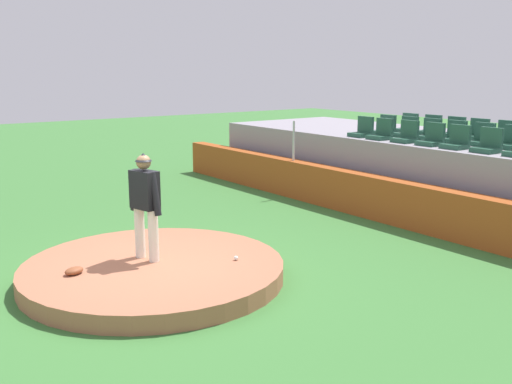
# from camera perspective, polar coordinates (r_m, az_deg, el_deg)

# --- Properties ---
(ground_plane) EXTENTS (60.00, 60.00, 0.00)m
(ground_plane) POSITION_cam_1_polar(r_m,az_deg,el_deg) (9.69, -9.85, -8.30)
(ground_plane) COLOR #3A7434
(pitchers_mound) EXTENTS (4.17, 4.17, 0.28)m
(pitchers_mound) POSITION_cam_1_polar(r_m,az_deg,el_deg) (9.64, -9.88, -7.52)
(pitchers_mound) COLOR #A66649
(pitchers_mound) RESTS_ON ground_plane
(pitcher) EXTENTS (0.73, 0.36, 1.74)m
(pitcher) POSITION_cam_1_polar(r_m,az_deg,el_deg) (9.52, -10.70, -0.62)
(pitcher) COLOR white
(pitcher) RESTS_ON pitchers_mound
(baseball) EXTENTS (0.07, 0.07, 0.07)m
(baseball) POSITION_cam_1_polar(r_m,az_deg,el_deg) (9.56, -1.95, -6.41)
(baseball) COLOR white
(baseball) RESTS_ON pitchers_mound
(fielding_glove) EXTENTS (0.27, 0.34, 0.11)m
(fielding_glove) POSITION_cam_1_polar(r_m,az_deg,el_deg) (9.33, -17.21, -7.31)
(fielding_glove) COLOR brown
(fielding_glove) RESTS_ON pitchers_mound
(brick_barrier) EXTENTS (16.77, 0.40, 0.96)m
(brick_barrier) POSITION_cam_1_polar(r_m,az_deg,el_deg) (13.07, 13.49, -0.98)
(brick_barrier) COLOR #A54A1D
(brick_barrier) RESTS_ON ground_plane
(fence_post_left) EXTENTS (0.06, 0.06, 1.03)m
(fence_post_left) POSITION_cam_1_polar(r_m,az_deg,el_deg) (15.36, 3.67, 4.97)
(fence_post_left) COLOR silver
(fence_post_left) RESTS_ON brick_barrier
(bleacher_platform) EXTENTS (14.54, 4.03, 1.65)m
(bleacher_platform) POSITION_cam_1_polar(r_m,az_deg,el_deg) (14.98, 19.81, 1.59)
(bleacher_platform) COLOR gray
(bleacher_platform) RESTS_ON ground_plane
(stadium_chair_0) EXTENTS (0.48, 0.44, 0.50)m
(stadium_chair_0) POSITION_cam_1_polar(r_m,az_deg,el_deg) (15.00, 10.28, 5.89)
(stadium_chair_0) COLOR #24513D
(stadium_chair_0) RESTS_ON bleacher_platform
(stadium_chair_1) EXTENTS (0.48, 0.44, 0.50)m
(stadium_chair_1) POSITION_cam_1_polar(r_m,az_deg,el_deg) (14.52, 12.07, 5.63)
(stadium_chair_1) COLOR #24513D
(stadium_chair_1) RESTS_ON bleacher_platform
(stadium_chair_2) EXTENTS (0.48, 0.44, 0.50)m
(stadium_chair_2) POSITION_cam_1_polar(r_m,az_deg,el_deg) (14.06, 14.38, 5.32)
(stadium_chair_2) COLOR #24513D
(stadium_chair_2) RESTS_ON bleacher_platform
(stadium_chair_3) EXTENTS (0.48, 0.44, 0.50)m
(stadium_chair_3) POSITION_cam_1_polar(r_m,az_deg,el_deg) (13.64, 16.68, 5.00)
(stadium_chair_3) COLOR #24513D
(stadium_chair_3) RESTS_ON bleacher_platform
(stadium_chair_4) EXTENTS (0.48, 0.44, 0.50)m
(stadium_chair_4) POSITION_cam_1_polar(r_m,az_deg,el_deg) (13.25, 18.89, 4.68)
(stadium_chair_4) COLOR #24513D
(stadium_chair_4) RESTS_ON bleacher_platform
(stadium_chair_5) EXTENTS (0.48, 0.44, 0.50)m
(stadium_chair_5) POSITION_cam_1_polar(r_m,az_deg,el_deg) (12.86, 21.57, 4.28)
(stadium_chair_5) COLOR #24513D
(stadium_chair_5) RESTS_ON bleacher_platform
(stadium_chair_7) EXTENTS (0.48, 0.44, 0.50)m
(stadium_chair_7) POSITION_cam_1_polar(r_m,az_deg,el_deg) (15.65, 12.40, 6.04)
(stadium_chair_7) COLOR #24513D
(stadium_chair_7) RESTS_ON bleacher_platform
(stadium_chair_8) EXTENTS (0.48, 0.44, 0.50)m
(stadium_chair_8) POSITION_cam_1_polar(r_m,az_deg,el_deg) (15.24, 14.42, 5.80)
(stadium_chair_8) COLOR #24513D
(stadium_chair_8) RESTS_ON bleacher_platform
(stadium_chair_9) EXTENTS (0.48, 0.44, 0.50)m
(stadium_chair_9) POSITION_cam_1_polar(r_m,az_deg,el_deg) (14.76, 16.46, 5.50)
(stadium_chair_9) COLOR #24513D
(stadium_chair_9) RESTS_ON bleacher_platform
(stadium_chair_10) EXTENTS (0.48, 0.44, 0.50)m
(stadium_chair_10) POSITION_cam_1_polar(r_m,az_deg,el_deg) (14.36, 18.64, 5.20)
(stadium_chair_10) COLOR #24513D
(stadium_chair_10) RESTS_ON bleacher_platform
(stadium_chair_11) EXTENTS (0.48, 0.44, 0.50)m
(stadium_chair_11) POSITION_cam_1_polar(r_m,az_deg,el_deg) (13.99, 21.02, 4.87)
(stadium_chair_11) COLOR #24513D
(stadium_chair_11) RESTS_ON bleacher_platform
(stadium_chair_12) EXTENTS (0.48, 0.44, 0.50)m
(stadium_chair_12) POSITION_cam_1_polar(r_m,az_deg,el_deg) (13.62, 23.54, 4.51)
(stadium_chair_12) COLOR #24513D
(stadium_chair_12) RESTS_ON bleacher_platform
(stadium_chair_14) EXTENTS (0.48, 0.44, 0.50)m
(stadium_chair_14) POSITION_cam_1_polar(r_m,az_deg,el_deg) (16.35, 14.47, 6.18)
(stadium_chair_14) COLOR #24513D
(stadium_chair_14) RESTS_ON bleacher_platform
(stadium_chair_15) EXTENTS (0.48, 0.44, 0.50)m
(stadium_chair_15) POSITION_cam_1_polar(r_m,az_deg,el_deg) (15.94, 16.55, 5.93)
(stadium_chair_15) COLOR #24513D
(stadium_chair_15) RESTS_ON bleacher_platform
(stadium_chair_16) EXTENTS (0.48, 0.44, 0.50)m
(stadium_chair_16) POSITION_cam_1_polar(r_m,az_deg,el_deg) (15.52, 18.61, 5.66)
(stadium_chair_16) COLOR #24513D
(stadium_chair_16) RESTS_ON bleacher_platform
(stadium_chair_17) EXTENTS (0.48, 0.44, 0.50)m
(stadium_chair_17) POSITION_cam_1_polar(r_m,az_deg,el_deg) (15.11, 20.61, 5.37)
(stadium_chair_17) COLOR #24513D
(stadium_chair_17) RESTS_ON bleacher_platform
(stadium_chair_18) EXTENTS (0.48, 0.44, 0.50)m
(stadium_chair_18) POSITION_cam_1_polar(r_m,az_deg,el_deg) (14.78, 22.98, 5.06)
(stadium_chair_18) COLOR #24513D
(stadium_chair_18) RESTS_ON bleacher_platform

